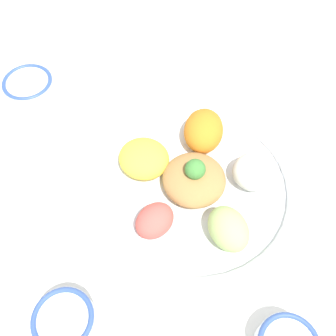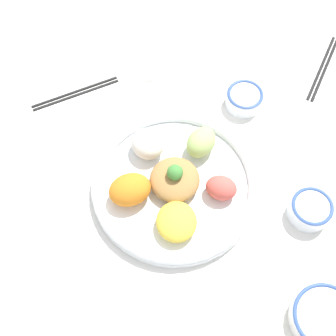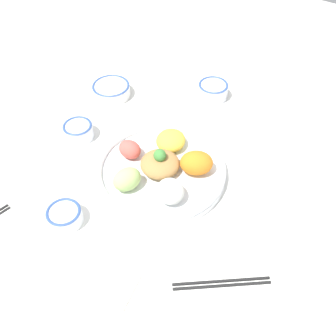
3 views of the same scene
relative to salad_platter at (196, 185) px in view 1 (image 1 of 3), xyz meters
The scene contains 4 objects.
ground_plane 0.04m from the salad_platter, 83.96° to the left, with size 2.40×2.40×0.00m, color white.
salad_platter is the anchor object (origin of this frame).
sauce_bowl_red 0.27m from the salad_platter, 89.63° to the left, with size 0.08×0.08×0.04m.
rice_bowl_blue 0.37m from the salad_platter, ahead, with size 0.09×0.09×0.05m.
Camera 1 is at (-0.17, 0.23, 0.57)m, focal length 42.00 mm.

